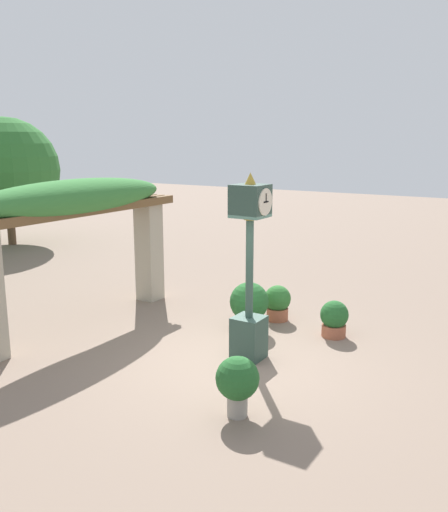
% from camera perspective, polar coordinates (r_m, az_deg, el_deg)
% --- Properties ---
extents(ground_plane, '(60.00, 60.00, 0.00)m').
position_cam_1_polar(ground_plane, '(9.39, 0.91, -10.98)').
color(ground_plane, '#7F6B5B').
extents(pedestal_clock, '(0.53, 0.58, 3.17)m').
position_cam_1_polar(pedestal_clock, '(9.03, 2.70, -1.85)').
color(pedestal_clock, '#2D473D').
rests_on(pedestal_clock, ground).
extents(pergola, '(5.37, 1.08, 2.95)m').
position_cam_1_polar(pergola, '(10.99, -15.21, 4.34)').
color(pergola, '#A89E89').
rests_on(pergola, ground).
extents(potted_plant_near_left, '(0.54, 0.54, 0.70)m').
position_cam_1_polar(potted_plant_near_left, '(10.57, 11.52, -6.46)').
color(potted_plant_near_left, '#9E563D').
rests_on(potted_plant_near_left, ground).
extents(potted_plant_near_right, '(0.76, 0.76, 0.98)m').
position_cam_1_polar(potted_plant_near_right, '(10.63, 2.66, -5.00)').
color(potted_plant_near_right, brown).
rests_on(potted_plant_near_right, ground).
extents(potted_plant_far_left, '(0.55, 0.55, 0.74)m').
position_cam_1_polar(potted_plant_far_left, '(11.34, 5.66, -4.86)').
color(potted_plant_far_left, '#9E563D').
rests_on(potted_plant_far_left, ground).
extents(potted_plant_far_right, '(0.60, 0.60, 0.85)m').
position_cam_1_polar(potted_plant_far_right, '(7.47, 1.42, -13.02)').
color(potted_plant_far_right, gray).
rests_on(potted_plant_far_right, ground).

